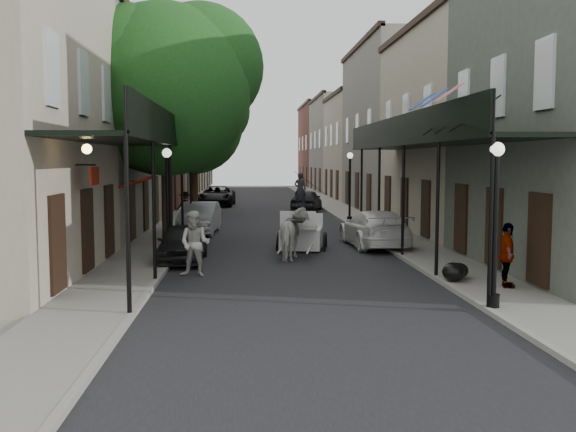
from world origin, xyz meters
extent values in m
plane|color=gray|center=(0.00, 0.00, 0.00)|extent=(140.00, 140.00, 0.00)
cube|color=black|center=(0.00, 20.00, 0.01)|extent=(8.00, 90.00, 0.01)
cube|color=gray|center=(-5.00, 20.00, 0.06)|extent=(2.20, 90.00, 0.12)
cube|color=gray|center=(5.00, 20.00, 0.06)|extent=(2.20, 90.00, 0.12)
cube|color=#B2A68F|center=(-8.60, 30.00, 5.25)|extent=(5.00, 80.00, 10.50)
cube|color=gray|center=(8.60, 30.00, 5.25)|extent=(5.00, 80.00, 10.50)
cube|color=black|center=(-5.00, 7.00, 4.00)|extent=(2.20, 18.00, 0.12)
cube|color=black|center=(-3.95, 7.00, 4.50)|extent=(0.06, 18.00, 1.00)
cylinder|color=black|center=(-4.00, -2.00, 2.12)|extent=(0.10, 0.10, 4.00)
cylinder|color=black|center=(-4.00, 6.00, 2.12)|extent=(0.10, 0.10, 4.00)
cylinder|color=black|center=(-4.00, 14.00, 2.12)|extent=(0.10, 0.10, 4.00)
cube|color=black|center=(5.00, 7.00, 4.00)|extent=(2.20, 18.00, 0.12)
cube|color=black|center=(3.95, 7.00, 4.50)|extent=(0.06, 18.00, 1.00)
cylinder|color=black|center=(4.00, -2.00, 2.12)|extent=(0.10, 0.10, 4.00)
cylinder|color=black|center=(4.00, 6.00, 2.12)|extent=(0.10, 0.10, 4.00)
cylinder|color=black|center=(4.00, 14.00, 2.12)|extent=(0.10, 0.10, 4.00)
cylinder|color=#382619|center=(-4.60, 10.00, 2.92)|extent=(0.44, 0.44, 5.60)
sphere|color=#1C4917|center=(-4.60, 10.00, 6.20)|extent=(6.80, 6.80, 6.80)
sphere|color=#1C4917|center=(-3.24, 10.60, 7.20)|extent=(5.10, 5.10, 5.10)
cylinder|color=#382619|center=(-4.60, 24.00, 2.64)|extent=(0.44, 0.44, 5.04)
sphere|color=#1C4917|center=(-4.60, 24.00, 5.58)|extent=(6.00, 6.00, 6.00)
sphere|color=#1C4917|center=(-3.40, 24.60, 6.48)|extent=(4.50, 4.50, 4.50)
cylinder|color=black|center=(4.10, -2.00, 0.27)|extent=(0.28, 0.28, 0.30)
cylinder|color=black|center=(4.10, -2.00, 1.82)|extent=(0.12, 0.12, 3.40)
sphere|color=white|center=(4.10, -2.00, 3.67)|extent=(0.32, 0.32, 0.32)
cylinder|color=black|center=(-4.10, 6.00, 0.27)|extent=(0.28, 0.28, 0.30)
cylinder|color=black|center=(-4.10, 6.00, 1.82)|extent=(0.12, 0.12, 3.40)
sphere|color=white|center=(-4.10, 6.00, 3.67)|extent=(0.32, 0.32, 0.32)
cylinder|color=black|center=(4.10, 18.00, 0.27)|extent=(0.28, 0.28, 0.30)
cylinder|color=black|center=(4.10, 18.00, 1.82)|extent=(0.12, 0.12, 3.40)
sphere|color=white|center=(4.10, 18.00, 3.67)|extent=(0.32, 0.32, 0.32)
imported|color=beige|center=(0.24, 6.00, 0.89)|extent=(1.33, 2.25, 1.78)
torus|color=black|center=(-0.07, 9.24, 0.67)|extent=(0.35, 1.39, 1.39)
torus|color=black|center=(1.67, 8.92, 0.67)|extent=(0.35, 1.39, 1.39)
torus|color=black|center=(-0.13, 7.72, 0.35)|extent=(0.20, 0.73, 0.72)
torus|color=black|center=(1.19, 7.47, 0.35)|extent=(0.20, 0.73, 0.72)
cube|color=silver|center=(0.76, 8.87, 1.13)|extent=(1.84, 2.19, 0.76)
cube|color=silver|center=(0.56, 7.75, 1.68)|extent=(1.38, 0.82, 0.13)
cube|color=silver|center=(0.51, 7.49, 2.00)|extent=(1.30, 0.34, 0.54)
imported|color=black|center=(0.56, 7.75, 2.35)|extent=(0.49, 0.37, 1.22)
imported|color=beige|center=(-2.96, 3.00, 0.97)|extent=(1.10, 0.96, 1.94)
imported|color=gray|center=(-4.81, 19.65, 0.91)|extent=(1.17, 1.08, 1.58)
imported|color=gray|center=(5.32, 0.19, 0.97)|extent=(0.65, 1.06, 1.69)
imported|color=black|center=(-3.60, 5.73, 0.64)|extent=(1.55, 3.80, 1.29)
imported|color=#ABAAB0|center=(-3.60, 14.00, 0.73)|extent=(1.85, 4.55, 1.47)
imported|color=black|center=(-3.60, 32.19, 0.75)|extent=(2.78, 5.54, 1.50)
imported|color=white|center=(3.60, 9.00, 0.73)|extent=(2.31, 5.13, 1.46)
imported|color=black|center=(2.64, 27.03, 0.74)|extent=(2.73, 4.64, 1.48)
ellipsoid|color=black|center=(4.20, 1.08, 0.38)|extent=(0.62, 0.62, 0.52)
ellipsoid|color=black|center=(4.50, 1.53, 0.34)|extent=(0.54, 0.54, 0.43)
camera|label=1|loc=(-1.47, -15.89, 3.43)|focal=40.00mm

